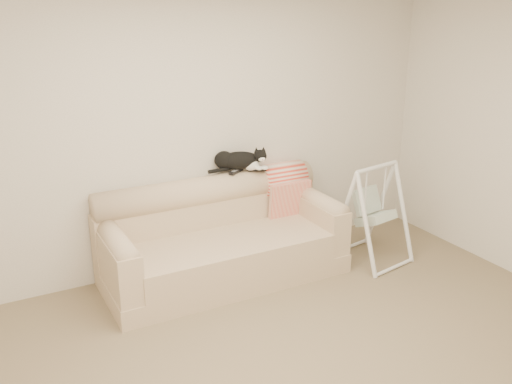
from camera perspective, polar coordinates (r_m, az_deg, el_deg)
ground_plane at (r=4.21m, az=5.58°, el=-17.29°), size 5.00×5.00×0.00m
room_shell at (r=3.53m, az=6.37°, el=3.13°), size 5.04×4.04×2.60m
sofa at (r=5.28m, az=-3.53°, el=-4.83°), size 2.20×0.93×0.90m
remote_a at (r=5.40m, az=-2.02°, el=2.09°), size 0.18×0.14×0.03m
remote_b at (r=5.46m, az=0.12°, el=2.26°), size 0.18×0.10×0.02m
tuxedo_cat at (r=5.41m, az=-1.72°, el=3.17°), size 0.58×0.35×0.23m
throw_blanket at (r=5.68m, az=2.68°, el=0.97°), size 0.44×0.38×0.58m
baby_swing at (r=5.65m, az=11.61°, el=-2.07°), size 0.70×0.73×0.98m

